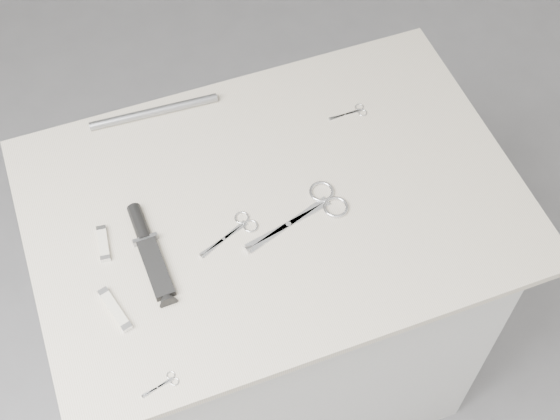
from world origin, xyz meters
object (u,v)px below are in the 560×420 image
object	(u,v)px
plinth	(276,305)
embroidery_scissors_b	(353,112)
embroidery_scissors_a	(237,229)
sheathed_knife	(148,247)
large_shears	(314,208)
tiny_scissors	(164,383)
pocket_knife_a	(115,309)
metal_rail	(154,112)
pocket_knife_b	(104,244)

from	to	relation	value
plinth	embroidery_scissors_b	bearing A→B (deg)	33.52
plinth	embroidery_scissors_a	xyz separation A→B (m)	(-0.09, -0.04, 0.47)
embroidery_scissors_b	sheathed_knife	distance (m)	0.55
large_shears	tiny_scissors	distance (m)	0.46
embroidery_scissors_b	pocket_knife_a	distance (m)	0.67
tiny_scissors	pocket_knife_a	xyz separation A→B (m)	(-0.05, 0.17, 0.00)
metal_rail	embroidery_scissors_b	bearing A→B (deg)	-19.76
tiny_scissors	metal_rail	xyz separation A→B (m)	(0.15, 0.61, 0.01)
embroidery_scissors_a	tiny_scissors	xyz separation A→B (m)	(-0.22, -0.26, -0.00)
pocket_knife_b	metal_rail	distance (m)	0.34
large_shears	embroidery_scissors_a	size ratio (longest dim) A/B	1.75
large_shears	pocket_knife_a	xyz separation A→B (m)	(-0.43, -0.08, 0.00)
tiny_scissors	pocket_knife_b	xyz separation A→B (m)	(-0.03, 0.32, 0.00)
tiny_scissors	metal_rail	distance (m)	0.63
embroidery_scissors_b	tiny_scissors	xyz separation A→B (m)	(-0.56, -0.46, -0.00)
embroidery_scissors_b	sheathed_knife	bearing A→B (deg)	-160.93
large_shears	pocket_knife_b	bearing A→B (deg)	155.62
sheathed_knife	pocket_knife_a	distance (m)	0.14
embroidery_scissors_b	pocket_knife_b	distance (m)	0.61
embroidery_scissors_a	embroidery_scissors_b	bearing A→B (deg)	8.41
sheathed_knife	embroidery_scissors_b	bearing A→B (deg)	-72.21
embroidery_scissors_a	embroidery_scissors_b	xyz separation A→B (m)	(0.34, 0.20, -0.00)
plinth	sheathed_knife	xyz separation A→B (m)	(-0.27, -0.02, 0.48)
plinth	tiny_scissors	xyz separation A→B (m)	(-0.32, -0.30, 0.47)
plinth	sheathed_knife	size ratio (longest dim) A/B	4.09
large_shears	pocket_knife_a	size ratio (longest dim) A/B	2.24
large_shears	pocket_knife_b	size ratio (longest dim) A/B	2.84
pocket_knife_b	metal_rail	size ratio (longest dim) A/B	0.28
embroidery_scissors_a	pocket_knife_b	distance (m)	0.26
plinth	pocket_knife_b	distance (m)	0.59
pocket_knife_b	metal_rail	world-z (taller)	metal_rail
embroidery_scissors_b	metal_rail	bearing A→B (deg)	159.67
sheathed_knife	embroidery_scissors_a	bearing A→B (deg)	-97.23
embroidery_scissors_b	pocket_knife_a	xyz separation A→B (m)	(-0.61, -0.29, 0.00)
sheathed_knife	metal_rail	bearing A→B (deg)	-19.08
plinth	embroidery_scissors_a	size ratio (longest dim) A/B	6.84
embroidery_scissors_b	metal_rail	xyz separation A→B (m)	(-0.41, 0.15, 0.01)
pocket_knife_a	pocket_knife_b	bearing A→B (deg)	-20.21
embroidery_scissors_b	metal_rail	world-z (taller)	metal_rail
sheathed_knife	pocket_knife_b	xyz separation A→B (m)	(-0.08, 0.04, -0.00)
embroidery_scissors_b	tiny_scissors	size ratio (longest dim) A/B	1.24
large_shears	embroidery_scissors_a	distance (m)	0.16
embroidery_scissors_a	metal_rail	xyz separation A→B (m)	(-0.07, 0.35, 0.01)
large_shears	tiny_scissors	world-z (taller)	large_shears
embroidery_scissors_a	sheathed_knife	distance (m)	0.18
pocket_knife_a	metal_rail	xyz separation A→B (m)	(0.20, 0.44, 0.00)
pocket_knife_b	tiny_scissors	bearing A→B (deg)	-167.09
embroidery_scissors_b	pocket_knife_a	world-z (taller)	pocket_knife_a
large_shears	embroidery_scissors_b	distance (m)	0.27
large_shears	embroidery_scissors_a	bearing A→B (deg)	161.55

